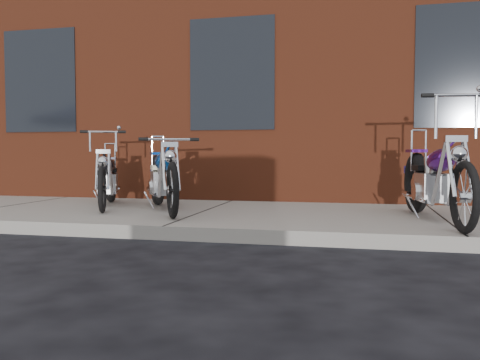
# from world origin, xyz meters

# --- Properties ---
(ground) EXTENTS (120.00, 120.00, 0.00)m
(ground) POSITION_xyz_m (0.00, 0.00, 0.00)
(ground) COLOR black
(ground) RESTS_ON ground
(sidewalk) EXTENTS (22.00, 3.00, 0.15)m
(sidewalk) POSITION_xyz_m (0.00, 1.50, 0.07)
(sidewalk) COLOR gray
(sidewalk) RESTS_ON ground
(building_brick) EXTENTS (22.00, 10.00, 8.00)m
(building_brick) POSITION_xyz_m (0.00, 8.00, 4.00)
(building_brick) COLOR maroon
(building_brick) RESTS_ON ground
(chopper_purple) EXTENTS (0.65, 2.43, 1.37)m
(chopper_purple) POSITION_xyz_m (2.86, 1.11, 0.59)
(chopper_purple) COLOR black
(chopper_purple) RESTS_ON sidewalk
(chopper_blue) EXTENTS (1.22, 2.11, 1.02)m
(chopper_blue) POSITION_xyz_m (-0.55, 1.40, 0.57)
(chopper_blue) COLOR black
(chopper_blue) RESTS_ON sidewalk
(chopper_third) EXTENTS (0.93, 1.99, 1.08)m
(chopper_third) POSITION_xyz_m (-1.54, 1.71, 0.53)
(chopper_third) COLOR black
(chopper_third) RESTS_ON sidewalk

